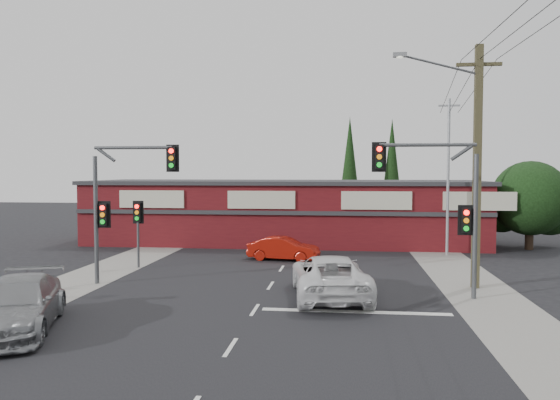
# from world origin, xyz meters

# --- Properties ---
(ground) EXTENTS (120.00, 120.00, 0.00)m
(ground) POSITION_xyz_m (0.00, 0.00, 0.00)
(ground) COLOR black
(ground) RESTS_ON ground
(road_strip) EXTENTS (14.00, 70.00, 0.01)m
(road_strip) POSITION_xyz_m (0.00, 5.00, 0.01)
(road_strip) COLOR black
(road_strip) RESTS_ON ground
(verge_left) EXTENTS (3.00, 70.00, 0.02)m
(verge_left) POSITION_xyz_m (-8.50, 5.00, 0.01)
(verge_left) COLOR gray
(verge_left) RESTS_ON ground
(verge_right) EXTENTS (3.00, 70.00, 0.02)m
(verge_right) POSITION_xyz_m (8.50, 5.00, 0.01)
(verge_right) COLOR gray
(verge_right) RESTS_ON ground
(stop_line) EXTENTS (6.50, 0.35, 0.01)m
(stop_line) POSITION_xyz_m (3.50, -1.50, 0.01)
(stop_line) COLOR silver
(stop_line) RESTS_ON ground
(white_suv) EXTENTS (3.46, 6.18, 1.63)m
(white_suv) POSITION_xyz_m (2.55, 0.67, 0.82)
(white_suv) COLOR silver
(white_suv) RESTS_ON ground
(silver_suv) EXTENTS (3.94, 5.92, 1.59)m
(silver_suv) POSITION_xyz_m (-6.75, -4.97, 0.80)
(silver_suv) COLOR gray
(silver_suv) RESTS_ON ground
(red_sedan) EXTENTS (4.03, 1.91, 1.28)m
(red_sedan) POSITION_xyz_m (-0.19, 9.17, 0.64)
(red_sedan) COLOR #981409
(red_sedan) RESTS_ON ground
(lane_dashes) EXTENTS (0.12, 42.49, 0.01)m
(lane_dashes) POSITION_xyz_m (0.00, 2.45, 0.01)
(lane_dashes) COLOR silver
(lane_dashes) RESTS_ON ground
(shop_building) EXTENTS (27.30, 8.40, 4.22)m
(shop_building) POSITION_xyz_m (-0.99, 16.99, 2.13)
(shop_building) COLOR #4D0F14
(shop_building) RESTS_ON ground
(tree_cluster) EXTENTS (5.90, 5.10, 5.50)m
(tree_cluster) POSITION_xyz_m (14.69, 15.44, 2.90)
(tree_cluster) COLOR #2D2116
(tree_cluster) RESTS_ON ground
(conifer_near) EXTENTS (1.80, 1.80, 9.25)m
(conifer_near) POSITION_xyz_m (3.50, 24.00, 5.48)
(conifer_near) COLOR #2D2116
(conifer_near) RESTS_ON ground
(conifer_far) EXTENTS (1.80, 1.80, 9.25)m
(conifer_far) POSITION_xyz_m (7.00, 26.00, 5.48)
(conifer_far) COLOR #2D2116
(conifer_far) RESTS_ON ground
(traffic_mast_left) EXTENTS (3.77, 0.27, 5.97)m
(traffic_mast_left) POSITION_xyz_m (-6.43, 2.00, 3.93)
(traffic_mast_left) COLOR #47494C
(traffic_mast_left) RESTS_ON ground
(traffic_mast_right) EXTENTS (3.96, 0.27, 5.97)m
(traffic_mast_right) POSITION_xyz_m (6.86, 1.00, 3.95)
(traffic_mast_right) COLOR #47494C
(traffic_mast_right) RESTS_ON ground
(pedestal_signal) EXTENTS (0.55, 0.27, 3.38)m
(pedestal_signal) POSITION_xyz_m (-7.20, 6.01, 2.41)
(pedestal_signal) COLOR #47494C
(pedestal_signal) RESTS_ON ground
(utility_pole) EXTENTS (4.38, 0.59, 10.00)m
(utility_pole) POSITION_xyz_m (8.36, 2.99, 5.40)
(utility_pole) COLOR #494329
(utility_pole) RESTS_ON ground
(steel_pole) EXTENTS (1.20, 0.16, 9.00)m
(steel_pole) POSITION_xyz_m (9.00, 12.00, 4.70)
(steel_pole) COLOR gray
(steel_pole) RESTS_ON ground
(power_lines) EXTENTS (2.01, 29.00, 1.22)m
(power_lines) POSITION_xyz_m (8.47, -2.47, 9.04)
(power_lines) COLOR black
(power_lines) RESTS_ON ground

